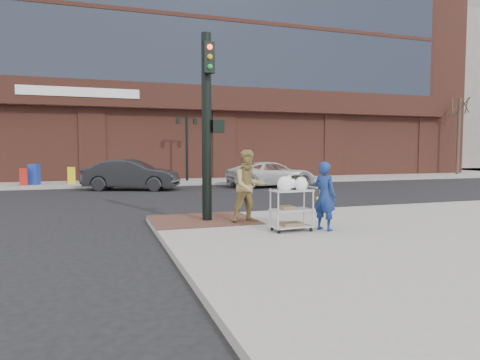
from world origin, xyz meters
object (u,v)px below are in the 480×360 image
object	(u,v)px
traffic_signal_pole	(208,121)
woman_blue	(325,196)
sedan_dark	(131,175)
lamp_post	(187,141)
utility_cart	(292,206)
minivan_white	(272,174)
fire_hydrant	(323,199)
pedestrian_tan	(249,186)

from	to	relation	value
traffic_signal_pole	woman_blue	xyz separation A→B (m)	(2.28, -2.26, -1.86)
woman_blue	sedan_dark	distance (m)	14.11
traffic_signal_pole	sedan_dark	size ratio (longest dim) A/B	1.04
lamp_post	utility_cart	world-z (taller)	lamp_post
sedan_dark	utility_cart	xyz separation A→B (m)	(2.69, -13.52, -0.04)
traffic_signal_pole	lamp_post	bearing A→B (deg)	80.76
minivan_white	fire_hydrant	world-z (taller)	minivan_white
fire_hydrant	utility_cart	bearing A→B (deg)	-133.78
lamp_post	traffic_signal_pole	size ratio (longest dim) A/B	0.80
woman_blue	minivan_white	world-z (taller)	woman_blue
pedestrian_tan	utility_cart	world-z (taller)	pedestrian_tan
lamp_post	minivan_white	bearing A→B (deg)	-46.23
woman_blue	sedan_dark	xyz separation A→B (m)	(-3.48, 13.67, -0.18)
woman_blue	utility_cart	xyz separation A→B (m)	(-0.79, 0.15, -0.22)
utility_cart	traffic_signal_pole	bearing A→B (deg)	125.25
fire_hydrant	sedan_dark	bearing A→B (deg)	112.44
lamp_post	traffic_signal_pole	distance (m)	15.43
lamp_post	traffic_signal_pole	bearing A→B (deg)	-99.24
pedestrian_tan	utility_cart	distance (m)	1.65
pedestrian_tan	utility_cart	xyz separation A→B (m)	(0.53, -1.52, -0.36)
sedan_dark	utility_cart	distance (m)	13.79
minivan_white	fire_hydrant	distance (m)	11.44
fire_hydrant	pedestrian_tan	bearing A→B (deg)	-166.99
utility_cart	fire_hydrant	size ratio (longest dim) A/B	1.45
woman_blue	minivan_white	xyz separation A→B (m)	(4.19, 13.32, -0.26)
sedan_dark	lamp_post	bearing A→B (deg)	-22.77
utility_cart	lamp_post	bearing A→B (deg)	86.74
woman_blue	traffic_signal_pole	bearing A→B (deg)	20.16
minivan_white	fire_hydrant	xyz separation A→B (m)	(-2.95, -11.06, -0.09)
lamp_post	sedan_dark	world-z (taller)	lamp_post
lamp_post	pedestrian_tan	world-z (taller)	lamp_post
traffic_signal_pole	minivan_white	distance (m)	12.99
minivan_white	utility_cart	xyz separation A→B (m)	(-4.98, -13.17, 0.04)
woman_blue	sedan_dark	bearing A→B (deg)	-10.84
traffic_signal_pole	sedan_dark	xyz separation A→B (m)	(-1.19, 11.41, -2.04)
minivan_white	utility_cart	distance (m)	14.08
pedestrian_tan	sedan_dark	xyz separation A→B (m)	(-2.15, 12.00, -0.32)
sedan_dark	minivan_white	bearing A→B (deg)	-71.50
lamp_post	sedan_dark	size ratio (longest dim) A/B	0.84
pedestrian_tan	sedan_dark	distance (m)	12.19
traffic_signal_pole	pedestrian_tan	size ratio (longest dim) A/B	2.61
pedestrian_tan	traffic_signal_pole	bearing A→B (deg)	143.02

